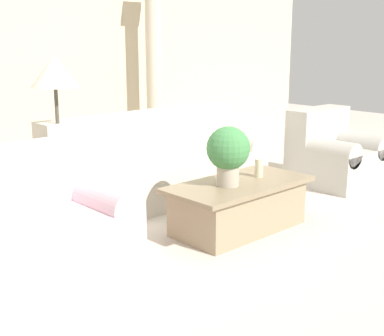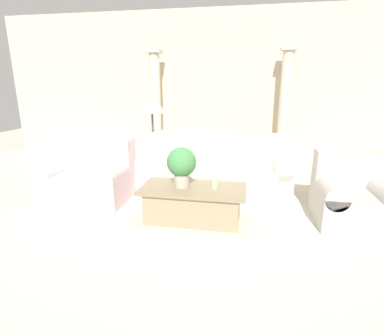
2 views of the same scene
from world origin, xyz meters
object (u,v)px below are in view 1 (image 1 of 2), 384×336
loveseat (37,221)px  floor_lamp (55,78)px  armchair (332,153)px  sofa_long (158,165)px  coffee_table (239,205)px  potted_plant (228,151)px

loveseat → floor_lamp: floor_lamp is taller
floor_lamp → armchair: (2.94, -1.05, -0.95)m
sofa_long → armchair: 2.08m
coffee_table → potted_plant: bearing=-179.0°
loveseat → floor_lamp: 1.51m
coffee_table → sofa_long: bearing=84.5°
potted_plant → armchair: size_ratio=0.57×
potted_plant → armchair: bearing=8.9°
loveseat → sofa_long: bearing=24.4°
floor_lamp → armchair: 3.26m
sofa_long → potted_plant: potted_plant is taller
loveseat → floor_lamp: (0.72, 0.93, 0.94)m
floor_lamp → coffee_table: bearing=-55.4°
loveseat → potted_plant: size_ratio=2.41×
loveseat → floor_lamp: size_ratio=0.82×
sofa_long → floor_lamp: (-1.08, 0.12, 0.95)m
potted_plant → armchair: potted_plant is taller
potted_plant → floor_lamp: 1.70m
sofa_long → loveseat: 1.98m
sofa_long → potted_plant: size_ratio=4.77×
loveseat → floor_lamp: bearing=52.3°
coffee_table → floor_lamp: floor_lamp is taller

